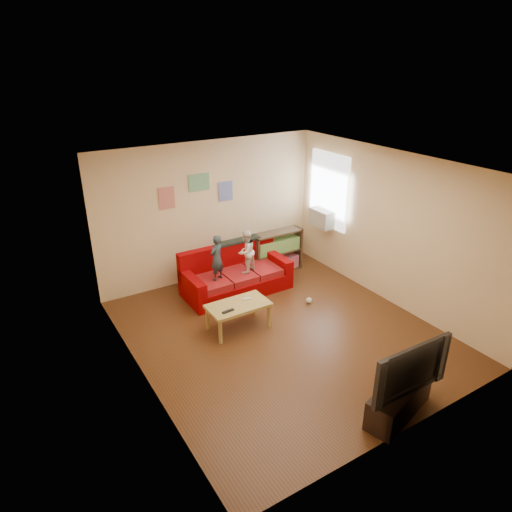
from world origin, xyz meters
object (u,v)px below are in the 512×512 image
coffee_table (238,308)px  bookshelf (277,254)px  sofa (235,276)px  tv_stand (399,401)px  child_b (246,252)px  television (405,365)px  child_a (217,258)px  file_box (254,276)px

coffee_table → bookshelf: 2.27m
sofa → tv_stand: sofa is taller
child_b → tv_stand: child_b is taller
sofa → television: 3.95m
sofa → bookshelf: 1.17m
child_a → child_b: (0.60, 0.00, -0.01)m
sofa → coffee_table: bearing=-116.8°
television → child_a: bearing=99.9°
file_box → tv_stand: size_ratio=0.43×
bookshelf → tv_stand: bookshelf is taller
child_b → coffee_table: 1.34m
bookshelf → child_b: bearing=-155.6°
bookshelf → television: television is taller
television → file_box: bearing=86.6°
child_b → coffee_table: size_ratio=0.81×
child_a → child_b: 0.60m
file_box → television: bearing=-94.4°
coffee_table → child_b: bearing=53.8°
child_b → child_a: bearing=-23.5°
sofa → tv_stand: bearing=-88.1°
child_b → television: bearing=66.3°
child_a → file_box: (0.89, 0.19, -0.67)m
file_box → tv_stand: (-0.31, -3.95, 0.04)m
tv_stand → child_b: bearing=74.4°
television → child_b: bearing=90.8°
child_a → file_box: 1.13m
tv_stand → television: bearing=0.0°
child_b → file_box: (0.29, 0.19, -0.66)m
sofa → bookshelf: bearing=13.8°
television → coffee_table: bearing=106.0°
sofa → child_b: (0.15, -0.17, 0.53)m
sofa → child_a: 0.73m
bookshelf → tv_stand: (-1.00, -4.20, -0.18)m
file_box → tv_stand: 3.96m
child_a → bookshelf: bearing=170.8°
tv_stand → child_a: bearing=83.5°
coffee_table → tv_stand: bearing=-75.0°
tv_stand → television: (0.00, 0.00, 0.54)m
file_box → television: 4.00m
child_b → coffee_table: bearing=30.3°
child_a → coffee_table: size_ratio=0.84×
sofa → file_box: 0.46m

